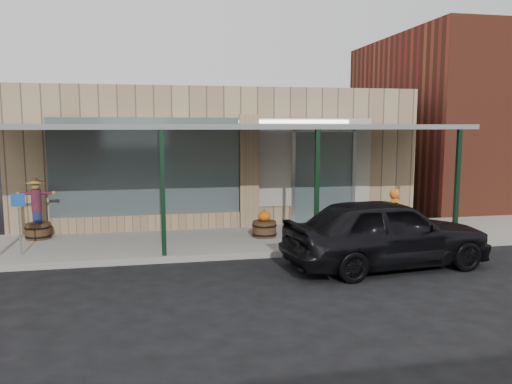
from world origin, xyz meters
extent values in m
plane|color=black|center=(0.00, 0.00, 0.00)|extent=(120.00, 120.00, 0.00)
cube|color=gray|center=(0.00, 3.60, 0.07)|extent=(40.00, 3.20, 0.15)
cube|color=tan|center=(0.00, 8.20, 2.10)|extent=(12.00, 6.00, 4.20)
cube|color=#4E5E5F|center=(-2.20, 5.05, 1.90)|extent=(5.20, 0.06, 2.80)
cube|color=#4E5E5F|center=(3.00, 5.18, 1.50)|extent=(1.80, 0.06, 2.80)
cube|color=tan|center=(0.70, 5.10, 1.70)|extent=(0.55, 0.30, 3.40)
cube|color=tan|center=(-2.20, 5.10, 0.35)|extent=(5.20, 0.30, 0.50)
cube|color=#9E9A8C|center=(0.00, 5.17, 2.00)|extent=(9.00, 0.02, 2.60)
cube|color=white|center=(0.00, 5.14, 3.20)|extent=(7.50, 0.03, 0.10)
cube|color=gray|center=(0.00, 3.60, 3.05)|extent=(12.00, 3.00, 0.12)
cube|color=black|center=(-1.80, 2.15, 1.55)|extent=(0.10, 0.10, 2.95)
cube|color=black|center=(1.80, 2.15, 1.55)|extent=(0.10, 0.10, 2.95)
cube|color=black|center=(5.50, 2.15, 1.55)|extent=(0.10, 0.10, 2.95)
cylinder|color=#4E2E1F|center=(-5.00, 4.52, 0.36)|extent=(0.73, 0.73, 0.41)
cylinder|color=navy|center=(-5.00, 4.52, 0.72)|extent=(0.27, 0.27, 0.31)
cylinder|color=maroon|center=(-5.00, 4.52, 1.16)|extent=(0.29, 0.29, 0.57)
sphere|color=tan|center=(-5.00, 4.52, 1.55)|extent=(0.23, 0.23, 0.23)
cone|color=tan|center=(-5.00, 4.52, 1.69)|extent=(0.37, 0.37, 0.14)
cylinder|color=#4E2E1F|center=(0.84, 3.60, 0.36)|extent=(0.70, 0.70, 0.42)
ellipsoid|color=#F25D0F|center=(0.84, 3.60, 0.70)|extent=(0.34, 0.34, 0.27)
cylinder|color=#4C471E|center=(0.84, 3.60, 0.86)|extent=(0.04, 0.04, 0.06)
cylinder|color=gray|center=(-5.00, 2.81, 0.71)|extent=(0.04, 0.04, 1.12)
cube|color=#1752B2|center=(-5.00, 2.81, 1.42)|extent=(0.29, 0.08, 0.29)
imported|color=black|center=(2.95, 0.78, 0.77)|extent=(4.71, 2.30, 1.55)
ellipsoid|color=orange|center=(3.58, 1.66, 1.16)|extent=(0.34, 0.28, 0.43)
sphere|color=orange|center=(3.58, 1.70, 1.46)|extent=(0.25, 0.25, 0.25)
cylinder|color=#176B24|center=(3.58, 1.66, 1.33)|extent=(0.17, 0.17, 0.02)
camera|label=1|loc=(-1.92, -9.09, 3.06)|focal=35.00mm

